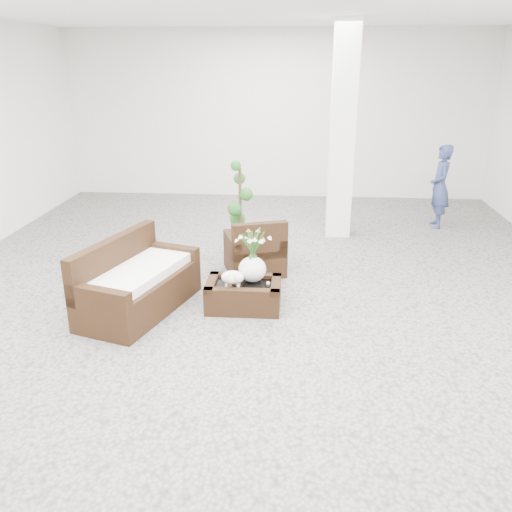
# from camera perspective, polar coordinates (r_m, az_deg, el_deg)

# --- Properties ---
(ground) EXTENTS (11.00, 11.00, 0.00)m
(ground) POSITION_cam_1_polar(r_m,az_deg,el_deg) (6.88, 0.06, -4.55)
(ground) COLOR gray
(ground) RESTS_ON ground
(column) EXTENTS (0.40, 0.40, 3.50)m
(column) POSITION_cam_1_polar(r_m,az_deg,el_deg) (9.13, 9.19, 12.87)
(column) COLOR white
(column) RESTS_ON ground
(coffee_table) EXTENTS (0.90, 0.60, 0.31)m
(coffee_table) POSITION_cam_1_polar(r_m,az_deg,el_deg) (6.59, -1.33, -4.25)
(coffee_table) COLOR #321E0E
(coffee_table) RESTS_ON ground
(sheep_figurine) EXTENTS (0.28, 0.23, 0.21)m
(sheep_figurine) POSITION_cam_1_polar(r_m,az_deg,el_deg) (6.41, -2.51, -2.45)
(sheep_figurine) COLOR white
(sheep_figurine) RESTS_ON coffee_table
(planter_narcissus) EXTENTS (0.44, 0.44, 0.80)m
(planter_narcissus) POSITION_cam_1_polar(r_m,az_deg,el_deg) (6.46, -0.40, 0.58)
(planter_narcissus) COLOR white
(planter_narcissus) RESTS_ON coffee_table
(tealight) EXTENTS (0.04, 0.04, 0.03)m
(tealight) POSITION_cam_1_polar(r_m,az_deg,el_deg) (6.52, 1.30, -2.89)
(tealight) COLOR white
(tealight) RESTS_ON coffee_table
(armchair) EXTENTS (0.96, 0.94, 0.82)m
(armchair) POSITION_cam_1_polar(r_m,az_deg,el_deg) (7.60, -0.15, 1.24)
(armchair) COLOR #321E0E
(armchair) RESTS_ON ground
(loveseat) EXTENTS (1.26, 1.81, 0.88)m
(loveseat) POSITION_cam_1_polar(r_m,az_deg,el_deg) (6.57, -12.40, -2.14)
(loveseat) COLOR #321E0E
(loveseat) RESTS_ON ground
(topiary) EXTENTS (0.38, 0.38, 1.43)m
(topiary) POSITION_cam_1_polar(r_m,az_deg,el_deg) (8.31, -1.69, 5.12)
(topiary) COLOR #1E4F19
(topiary) RESTS_ON ground
(shopper) EXTENTS (0.38, 0.56, 1.48)m
(shopper) POSITION_cam_1_polar(r_m,az_deg,el_deg) (10.18, 19.02, 7.01)
(shopper) COLOR navy
(shopper) RESTS_ON ground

